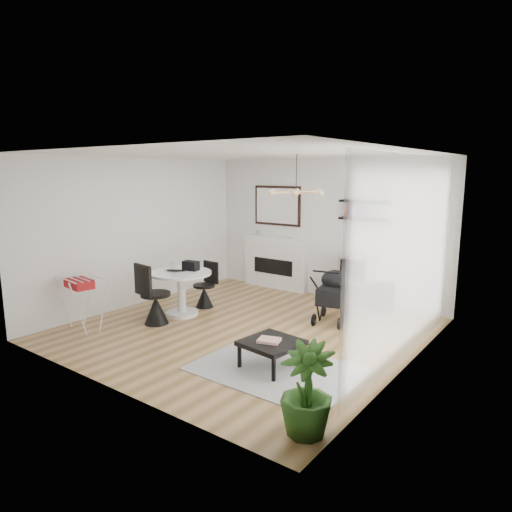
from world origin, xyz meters
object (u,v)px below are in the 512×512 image
Objects in this scene: fireplace at (275,256)px; tv_console at (358,293)px; crt_tv at (358,268)px; stroller at (333,298)px; drying_rack at (84,302)px; potted_plant at (307,390)px; dining_table at (181,287)px; coffee_table at (272,344)px.

fireplace is 1.79× the size of tv_console.
crt_tv is 1.16m from stroller.
fireplace is 4.06m from drying_rack.
fireplace is 1.94m from crt_tv.
tv_console is at bearing 80.85° from stroller.
crt_tv is at bearing 108.41° from potted_plant.
drying_rack is (-2.86, -3.80, -0.26)m from crt_tv.
fireplace reaches higher than tv_console.
crt_tv is at bearing 47.37° from dining_table.
fireplace is 2.03m from tv_console.
coffee_table is at bearing 18.43° from drying_rack.
fireplace is 2.56× the size of drying_rack.
crt_tv is at bearing -4.38° from fireplace.
fireplace is 2.40m from stroller.
stroller is (2.93, 2.68, -0.04)m from drying_rack.
crt_tv is at bearing 82.58° from stroller.
coffee_table is at bearing -19.09° from dining_table.
fireplace is 2.91× the size of coffee_table.
stroller is 1.06× the size of potted_plant.
potted_plant is (3.35, -4.40, -0.24)m from fireplace.
drying_rack is (-2.89, -3.80, 0.22)m from tv_console.
drying_rack is at bearing 173.97° from potted_plant.
coffee_table is (0.23, -2.10, -0.09)m from stroller.
potted_plant is at bearing -42.95° from coffee_table.
crt_tv reaches higher than tv_console.
stroller reaches higher than drying_rack.
crt_tv is (1.93, -0.15, 0.01)m from fireplace.
drying_rack reaches higher than tv_console.
coffee_table is at bearing -56.35° from fireplace.
dining_table reaches higher than coffee_table.
drying_rack is 0.94× the size of potted_plant.
drying_rack is 4.29m from potted_plant.
dining_table is 1.40× the size of coffee_table.
tv_console is 1.35× the size of potted_plant.
dining_table is 1.16× the size of potted_plant.
dining_table is (-2.17, -2.36, -0.20)m from crt_tv.
dining_table is at bearing -133.03° from tv_console.
tv_console is 1.14m from stroller.
tv_console is at bearing 5.55° from crt_tv.
potted_plant is at bearing -71.59° from crt_tv.
potted_plant is at bearing -27.77° from dining_table.
drying_rack is at bearing -149.00° from stroller.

